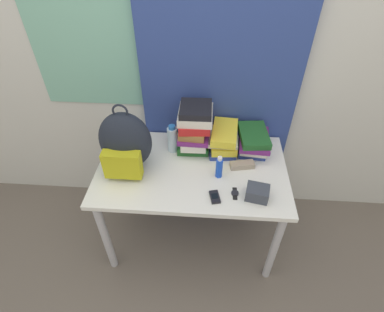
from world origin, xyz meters
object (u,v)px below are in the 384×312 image
Objects in this scene: book_stack_left at (194,128)px; sunscreen_bottle at (219,167)px; sports_bottle at (187,134)px; book_stack_right at (253,141)px; wristwatch at (235,193)px; camera_pouch at (257,193)px; water_bottle at (173,139)px; book_stack_center at (223,139)px; sunglasses_case at (242,165)px; backpack at (125,143)px; cell_phone at (215,197)px.

book_stack_left is 2.12× the size of sunscreen_bottle.
book_stack_left is at bearing 42.18° from sports_bottle.
wristwatch is at bearing -107.75° from book_stack_right.
book_stack_right is 1.90× the size of sunscreen_bottle.
water_bottle is at bearing 143.86° from camera_pouch.
book_stack_center is 0.33m from water_bottle.
book_stack_left reaches higher than camera_pouch.
wristwatch is at bearing -57.20° from book_stack_left.
wristwatch is (-0.05, -0.23, -0.01)m from sunglasses_case.
backpack is 4.50× the size of cell_phone.
water_bottle is at bearing 137.68° from wristwatch.
cell_phone is at bearing -122.06° from sunglasses_case.
sunscreen_bottle reaches higher than book_stack_right.
book_stack_center is at bearing 20.33° from backpack.
water_bottle reaches higher than wristwatch.
sports_bottle is at bearing -137.82° from book_stack_left.
camera_pouch reaches higher than sunglasses_case.
book_stack_left is at bearing 15.59° from water_bottle.
book_stack_right is (0.20, -0.01, -0.00)m from book_stack_center.
cell_phone is (-0.02, -0.18, -0.06)m from sunscreen_bottle.
cell_phone is at bearing -54.78° from water_bottle.
book_stack_center is at bearing 84.21° from cell_phone.
water_bottle is (-0.33, -0.04, 0.01)m from book_stack_center.
sports_bottle is 3.21× the size of wristwatch.
cell_phone is (-0.04, -0.44, -0.07)m from book_stack_center.
cell_phone is 0.12m from wristwatch.
book_stack_center is 1.00× the size of book_stack_right.
sports_bottle is (-0.43, -0.04, 0.06)m from book_stack_right.
backpack reaches higher than book_stack_right.
book_stack_right reaches higher than cell_phone.
backpack is at bearing -145.62° from water_bottle.
sunglasses_case is 0.23m from wristwatch.
sunscreen_bottle is at bearing 83.30° from cell_phone.
water_bottle is 0.38m from sunscreen_bottle.
backpack is 3.13× the size of camera_pouch.
book_stack_left is 0.49m from cell_phone.
sports_bottle is 1.94× the size of sunscreen_bottle.
sunglasses_case is (0.12, -0.18, -0.06)m from book_stack_center.
water_bottle is 0.55m from wristwatch.
camera_pouch reaches higher than wristwatch.
sports_bottle is at bearing 138.40° from camera_pouch.
backpack is 0.82m from book_stack_right.
book_stack_left is 0.06m from sports_bottle.
water_bottle is 1.30× the size of sunscreen_bottle.
sunscreen_bottle is (-0.02, -0.26, -0.01)m from book_stack_center.
book_stack_left is 3.51× the size of wristwatch.
camera_pouch is (0.07, -0.24, 0.02)m from sunglasses_case.
book_stack_right is at bearing 4.94° from sports_bottle.
book_stack_center is 3.14× the size of wristwatch.
book_stack_center is 0.27m from sunscreen_bottle.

